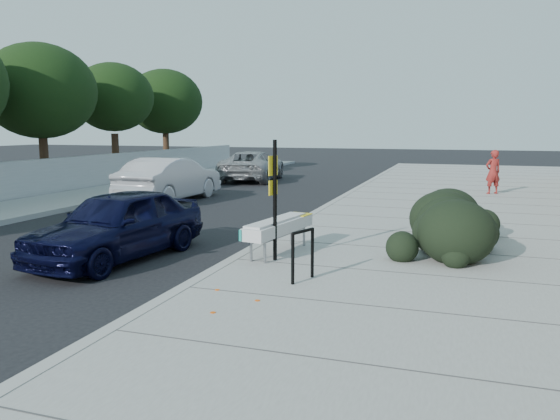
{
  "coord_description": "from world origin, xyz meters",
  "views": [
    {
      "loc": [
        4.22,
        -9.66,
        2.73
      ],
      "look_at": [
        0.62,
        1.09,
        1.0
      ],
      "focal_mm": 35.0,
      "sensor_mm": 36.0,
      "label": 1
    }
  ],
  "objects_px": {
    "pedestrian": "(493,172)",
    "bench": "(279,227)",
    "suv_silver": "(252,166)",
    "sign_post": "(274,192)",
    "wagon_silver": "(170,179)",
    "bike_rack": "(303,250)",
    "sedan_navy": "(118,224)"
  },
  "relations": [
    {
      "from": "sign_post",
      "to": "pedestrian",
      "type": "xyz_separation_m",
      "value": [
        4.54,
        12.81,
        -0.49
      ]
    },
    {
      "from": "bike_rack",
      "to": "wagon_silver",
      "type": "distance_m",
      "value": 11.98
    },
    {
      "from": "sedan_navy",
      "to": "bike_rack",
      "type": "bearing_deg",
      "value": -5.02
    },
    {
      "from": "sign_post",
      "to": "pedestrian",
      "type": "height_order",
      "value": "sign_post"
    },
    {
      "from": "bike_rack",
      "to": "pedestrian",
      "type": "relative_size",
      "value": 0.52
    },
    {
      "from": "sedan_navy",
      "to": "pedestrian",
      "type": "relative_size",
      "value": 2.51
    },
    {
      "from": "bench",
      "to": "bike_rack",
      "type": "height_order",
      "value": "bike_rack"
    },
    {
      "from": "sedan_navy",
      "to": "sign_post",
      "type": "bearing_deg",
      "value": 12.63
    },
    {
      "from": "sign_post",
      "to": "sedan_navy",
      "type": "bearing_deg",
      "value": -155.85
    },
    {
      "from": "bench",
      "to": "pedestrian",
      "type": "xyz_separation_m",
      "value": [
        4.64,
        12.23,
        0.31
      ]
    },
    {
      "from": "sign_post",
      "to": "pedestrian",
      "type": "bearing_deg",
      "value": 88.43
    },
    {
      "from": "bike_rack",
      "to": "sign_post",
      "type": "height_order",
      "value": "sign_post"
    },
    {
      "from": "sedan_navy",
      "to": "wagon_silver",
      "type": "distance_m",
      "value": 8.99
    },
    {
      "from": "wagon_silver",
      "to": "pedestrian",
      "type": "distance_m",
      "value": 12.37
    },
    {
      "from": "bench",
      "to": "suv_silver",
      "type": "xyz_separation_m",
      "value": [
        -6.71,
        15.65,
        0.06
      ]
    },
    {
      "from": "suv_silver",
      "to": "pedestrian",
      "type": "distance_m",
      "value": 11.86
    },
    {
      "from": "bike_rack",
      "to": "pedestrian",
      "type": "distance_m",
      "value": 14.49
    },
    {
      "from": "bike_rack",
      "to": "sedan_navy",
      "type": "relative_size",
      "value": 0.21
    },
    {
      "from": "bike_rack",
      "to": "sedan_navy",
      "type": "xyz_separation_m",
      "value": [
        -4.24,
        0.86,
        0.05
      ]
    },
    {
      "from": "sedan_navy",
      "to": "wagon_silver",
      "type": "xyz_separation_m",
      "value": [
        -3.5,
        8.28,
        0.08
      ]
    },
    {
      "from": "bike_rack",
      "to": "suv_silver",
      "type": "xyz_separation_m",
      "value": [
        -7.74,
        17.45,
        0.08
      ]
    },
    {
      "from": "suv_silver",
      "to": "pedestrian",
      "type": "xyz_separation_m",
      "value": [
        11.36,
        -3.42,
        0.25
      ]
    },
    {
      "from": "bike_rack",
      "to": "suv_silver",
      "type": "height_order",
      "value": "suv_silver"
    },
    {
      "from": "wagon_silver",
      "to": "bench",
      "type": "bearing_deg",
      "value": 134.15
    },
    {
      "from": "pedestrian",
      "to": "bench",
      "type": "bearing_deg",
      "value": 39.77
    },
    {
      "from": "sign_post",
      "to": "suv_silver",
      "type": "xyz_separation_m",
      "value": [
        -6.81,
        16.23,
        -0.73
      ]
    },
    {
      "from": "pedestrian",
      "to": "wagon_silver",
      "type": "bearing_deg",
      "value": -6.13
    },
    {
      "from": "suv_silver",
      "to": "bike_rack",
      "type": "bearing_deg",
      "value": 106.35
    },
    {
      "from": "bench",
      "to": "sedan_navy",
      "type": "relative_size",
      "value": 0.54
    },
    {
      "from": "sign_post",
      "to": "wagon_silver",
      "type": "distance_m",
      "value": 10.47
    },
    {
      "from": "sedan_navy",
      "to": "bench",
      "type": "bearing_deg",
      "value": 22.82
    },
    {
      "from": "bench",
      "to": "bike_rack",
      "type": "xyz_separation_m",
      "value": [
        1.03,
        -1.8,
        -0.02
      ]
    }
  ]
}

